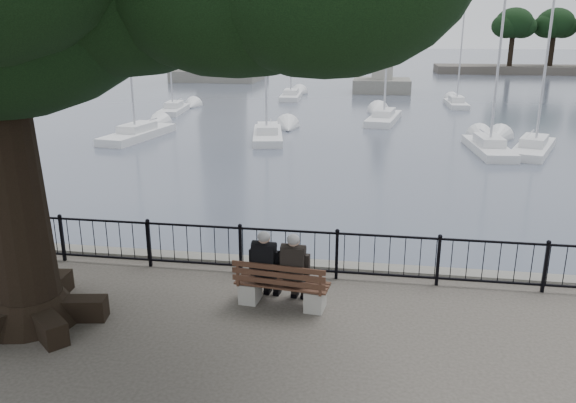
% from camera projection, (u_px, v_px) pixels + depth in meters
% --- Properties ---
extents(harbor, '(260.00, 260.00, 1.20)m').
position_uv_depth(harbor, '(292.00, 287.00, 12.27)').
color(harbor, '#65625A').
rests_on(harbor, ground).
extents(railing, '(22.06, 0.06, 1.00)m').
position_uv_depth(railing, '(288.00, 250.00, 11.49)').
color(railing, black).
rests_on(railing, ground).
extents(bench, '(1.77, 0.71, 0.91)m').
position_uv_depth(bench, '(282.00, 290.00, 10.26)').
color(bench, gray).
rests_on(bench, ground).
extents(person_left, '(0.44, 0.74, 1.44)m').
position_uv_depth(person_left, '(267.00, 269.00, 10.33)').
color(person_left, black).
rests_on(person_left, ground).
extents(person_right, '(0.44, 0.74, 1.44)m').
position_uv_depth(person_right, '(295.00, 272.00, 10.19)').
color(person_right, black).
rests_on(person_right, ground).
extents(lion_monument, '(5.59, 5.59, 8.35)m').
position_uv_depth(lion_monument, '(382.00, 71.00, 55.87)').
color(lion_monument, '#65625A').
rests_on(lion_monument, ground).
extents(sailboat_a, '(2.46, 6.14, 11.31)m').
position_uv_depth(sailboat_a, '(138.00, 133.00, 31.96)').
color(sailboat_a, silver).
rests_on(sailboat_a, ground).
extents(sailboat_b, '(2.62, 5.84, 12.34)m').
position_uv_depth(sailboat_b, '(268.00, 133.00, 31.68)').
color(sailboat_b, silver).
rests_on(sailboat_b, ground).
extents(sailboat_c, '(1.93, 5.54, 10.26)m').
position_uv_depth(sailboat_c, '(488.00, 146.00, 28.27)').
color(sailboat_c, silver).
rests_on(sailboat_c, ground).
extents(sailboat_d, '(3.41, 5.64, 9.46)m').
position_uv_depth(sailboat_d, '(533.00, 147.00, 28.16)').
color(sailboat_d, silver).
rests_on(sailboat_d, ground).
extents(sailboat_e, '(2.03, 5.28, 10.61)m').
position_uv_depth(sailboat_e, '(174.00, 108.00, 42.19)').
color(sailboat_e, silver).
rests_on(sailboat_e, ground).
extents(sailboat_f, '(2.57, 6.23, 12.43)m').
position_uv_depth(sailboat_f, '(384.00, 117.00, 37.77)').
color(sailboat_f, silver).
rests_on(sailboat_f, ground).
extents(sailboat_g, '(1.55, 5.09, 9.46)m').
position_uv_depth(sailboat_g, '(456.00, 103.00, 45.71)').
color(sailboat_g, silver).
rests_on(sailboat_g, ground).
extents(sailboat_h, '(1.99, 6.03, 14.47)m').
position_uv_depth(sailboat_h, '(291.00, 94.00, 50.80)').
color(sailboat_h, silver).
rests_on(sailboat_h, ground).
extents(far_shore, '(30.00, 8.60, 9.18)m').
position_uv_depth(far_shore, '(550.00, 45.00, 79.68)').
color(far_shore, '#3E3932').
rests_on(far_shore, ground).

